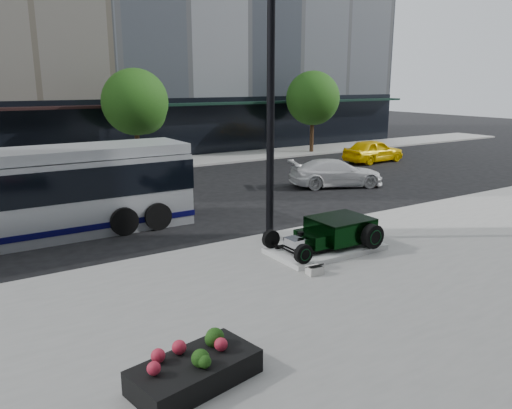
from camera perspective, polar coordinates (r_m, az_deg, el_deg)
ground at (r=18.36m, az=-2.48°, el=-2.11°), size 120.00×120.00×0.00m
sidewalk_near at (r=11.20m, az=26.51°, el=-14.14°), size 70.00×17.00×0.12m
sidewalk_far at (r=31.00m, az=-15.60°, el=4.08°), size 70.00×4.00×0.12m
street_trees at (r=30.10m, az=-13.41°, el=11.05°), size 29.80×3.80×5.70m
display_plinth at (r=15.10m, az=7.96°, el=-5.02°), size 3.40×1.80×0.15m
hot_rod at (r=15.15m, az=8.98°, el=-2.99°), size 3.22×2.00×0.81m
info_plaque at (r=13.29m, az=6.70°, el=-7.41°), size 0.43×0.34×0.31m
lamppost at (r=15.39m, az=1.66°, el=9.25°), size 0.44×0.44×7.98m
flower_planter at (r=8.82m, az=-6.99°, el=-18.21°), size 2.30×1.45×0.69m
transit_bus at (r=17.74m, az=-26.81°, el=0.77°), size 12.12×2.88×2.92m
white_sedan at (r=24.98m, az=9.16°, el=3.58°), size 4.97×3.52×1.34m
yellow_taxi at (r=33.09m, az=13.27°, el=6.00°), size 4.42×1.99×1.48m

